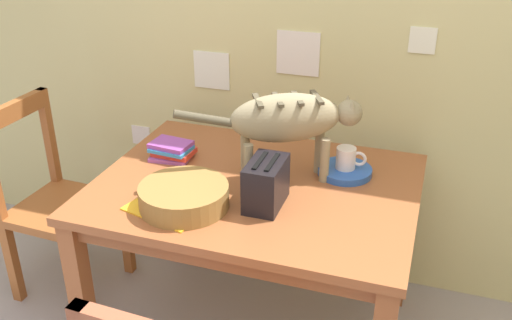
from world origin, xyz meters
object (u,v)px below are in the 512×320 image
(wicker_basket, at_px, (184,196))
(cat, at_px, (290,120))
(book_stack, at_px, (172,150))
(toaster, at_px, (266,183))
(dining_table, at_px, (256,204))
(wooden_chair_far, at_px, (57,203))
(saucer_bowl, at_px, (345,171))
(coffee_mug, at_px, (347,158))
(magazine, at_px, (171,206))

(wicker_basket, bearing_deg, cat, 47.33)
(book_stack, distance_m, toaster, 0.54)
(dining_table, relative_size, wicker_basket, 3.81)
(book_stack, height_order, wooden_chair_far, wooden_chair_far)
(saucer_bowl, height_order, wooden_chair_far, wooden_chair_far)
(toaster, bearing_deg, wooden_chair_far, 170.18)
(dining_table, relative_size, wooden_chair_far, 1.31)
(coffee_mug, height_order, wooden_chair_far, wooden_chair_far)
(magazine, height_order, book_stack, book_stack)
(book_stack, bearing_deg, toaster, -26.06)
(cat, bearing_deg, saucer_bowl, 90.00)
(magazine, bearing_deg, wicker_basket, 37.57)
(wicker_basket, bearing_deg, wooden_chair_far, 160.01)
(toaster, height_order, wooden_chair_far, same)
(wooden_chair_far, bearing_deg, coffee_mug, 98.33)
(coffee_mug, bearing_deg, wooden_chair_far, -174.09)
(cat, height_order, wooden_chair_far, cat)
(cat, relative_size, saucer_bowl, 2.99)
(toaster, bearing_deg, cat, 83.69)
(magazine, bearing_deg, saucer_bowl, 54.14)
(cat, xyz_separation_m, book_stack, (-0.51, 0.02, -0.21))
(dining_table, bearing_deg, coffee_mug, 30.29)
(book_stack, bearing_deg, cat, -2.78)
(saucer_bowl, xyz_separation_m, book_stack, (-0.71, -0.08, 0.02))
(dining_table, xyz_separation_m, wicker_basket, (-0.19, -0.24, 0.13))
(toaster, bearing_deg, saucer_bowl, 54.88)
(dining_table, relative_size, saucer_bowl, 5.73)
(wicker_basket, bearing_deg, saucer_bowl, 40.73)
(book_stack, relative_size, toaster, 0.90)
(coffee_mug, height_order, toaster, toaster)
(dining_table, distance_m, saucer_bowl, 0.37)
(wooden_chair_far, bearing_deg, book_stack, 97.39)
(book_stack, bearing_deg, wicker_basket, -58.04)
(saucer_bowl, relative_size, book_stack, 1.18)
(toaster, bearing_deg, magazine, -158.32)
(cat, relative_size, wooden_chair_far, 0.68)
(toaster, relative_size, wooden_chair_far, 0.21)
(saucer_bowl, bearing_deg, book_stack, -173.28)
(saucer_bowl, bearing_deg, wicker_basket, -139.27)
(cat, xyz_separation_m, magazine, (-0.34, -0.34, -0.24))
(cat, height_order, coffee_mug, cat)
(dining_table, bearing_deg, cat, 34.89)
(dining_table, distance_m, cat, 0.36)
(book_stack, bearing_deg, dining_table, -13.85)
(book_stack, relative_size, wooden_chair_far, 0.19)
(magazine, distance_m, toaster, 0.35)
(dining_table, distance_m, magazine, 0.36)
(coffee_mug, xyz_separation_m, toaster, (-0.23, -0.32, 0.01))
(wicker_basket, relative_size, wooden_chair_far, 0.34)
(dining_table, height_order, toaster, toaster)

